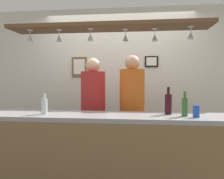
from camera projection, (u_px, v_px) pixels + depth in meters
name	position (u px, v px, depth m)	size (l,w,h in m)	color
back_wall	(119.00, 84.00, 3.88)	(4.40, 0.06, 2.60)	silver
bar_counter	(105.00, 148.00, 2.32)	(2.70, 0.55, 1.00)	#99999E
overhead_glass_rack	(108.00, 27.00, 2.47)	(2.20, 0.36, 0.04)	brown
hanging_wineglass_far_left	(30.00, 38.00, 2.51)	(0.07, 0.07, 0.13)	silver
hanging_wineglass_left	(59.00, 38.00, 2.50)	(0.07, 0.07, 0.13)	silver
hanging_wineglass_center_left	(90.00, 37.00, 2.45)	(0.07, 0.07, 0.13)	silver
hanging_wineglass_center	(125.00, 38.00, 2.49)	(0.07, 0.07, 0.13)	silver
hanging_wineglass_center_right	(155.00, 37.00, 2.46)	(0.07, 0.07, 0.13)	silver
hanging_wineglass_right	(191.00, 35.00, 2.35)	(0.07, 0.07, 0.13)	silver
person_middle_red_shirt	(93.00, 106.00, 3.15)	(0.34, 0.34, 1.68)	#2D334C
person_right_orange_shirt	(132.00, 105.00, 3.09)	(0.34, 0.34, 1.72)	#2D334C
bottle_soda_clear	(44.00, 106.00, 2.49)	(0.06, 0.06, 0.23)	silver
bottle_beer_green_import	(185.00, 106.00, 2.34)	(0.06, 0.06, 0.26)	#336B2D
bottle_wine_dark_red	(168.00, 103.00, 2.48)	(0.08, 0.08, 0.30)	#380F19
drink_can	(196.00, 111.00, 2.27)	(0.07, 0.07, 0.12)	#1E4CB2
picture_frame_upper_small	(151.00, 61.00, 3.76)	(0.22, 0.02, 0.18)	black
picture_frame_caricature	(79.00, 67.00, 3.91)	(0.26, 0.02, 0.34)	brown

